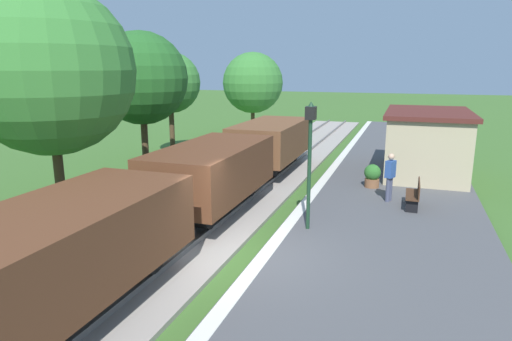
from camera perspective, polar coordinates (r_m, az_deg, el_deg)
The scene contains 16 objects.
ground_plane at distance 11.49m, azimuth -0.99°, elevation -11.89°, with size 160.00×160.00×0.00m, color #3D6628.
platform_slab at distance 10.87m, azimuth 15.52°, elevation -13.20°, with size 6.00×60.00×0.25m, color #4C4C4F.
platform_edge_stripe at distance 11.26m, azimuth 0.95°, elevation -11.00°, with size 0.36×60.00×0.01m, color silver.
track_ballast at distance 12.42m, azimuth -11.62°, elevation -9.87°, with size 3.80×60.00×0.12m, color #9E9389.
rail_near at distance 12.04m, azimuth -8.65°, elevation -9.83°, with size 0.07×60.00×0.14m, color slate.
rail_far at distance 12.73m, azimuth -14.47°, elevation -8.81°, with size 0.07×60.00×0.14m, color slate.
freight_train at distance 14.63m, azimuth -5.66°, elevation -0.60°, with size 2.50×19.40×2.12m.
station_hut at distance 20.89m, azimuth 21.08°, elevation 3.44°, with size 3.50×5.80×2.78m.
bench_near_hut at distance 15.77m, azimuth 19.77°, elevation -2.86°, with size 0.42×1.50×0.91m.
person_waiting at distance 16.12m, azimuth 16.88°, elevation -0.61°, with size 0.37×0.44×1.71m.
potted_planter at distance 17.95m, azimuth 14.75°, elevation -0.62°, with size 0.64×0.64×0.92m.
lamp_post_near at distance 12.51m, azimuth 6.97°, elevation 3.59°, with size 0.28×0.28×3.70m.
tree_trackside_mid at distance 13.73m, azimuth -25.18°, elevation 11.59°, with size 4.72×4.72×7.15m.
tree_trackside_far at distance 19.04m, azimuth -14.57°, elevation 11.40°, with size 3.79×3.79×6.32m.
tree_field_left at distance 24.65m, azimuth -11.03°, elevation 11.03°, with size 3.26×3.26×5.69m.
tree_field_distant at distance 31.93m, azimuth -0.42°, elevation 11.23°, with size 4.27×4.27×5.92m.
Camera 1 is at (3.57, -9.77, 4.86)m, focal length 31.04 mm.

